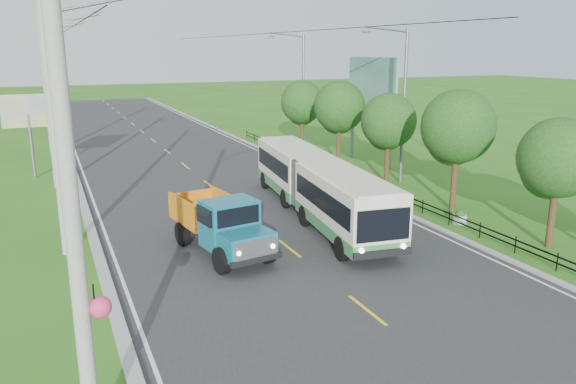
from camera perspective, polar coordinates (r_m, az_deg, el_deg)
ground at (r=17.93m, az=8.02°, el=-11.83°), size 240.00×240.00×0.00m
road at (r=35.59m, az=-8.90°, el=1.44°), size 14.00×120.00×0.02m
curb_left at (r=34.55m, az=-20.52°, el=0.41°), size 0.40×120.00×0.15m
curb_right at (r=37.94m, az=1.59°, el=2.48°), size 0.30×120.00×0.10m
edge_line_left at (r=34.59m, az=-19.61°, el=0.41°), size 0.12×120.00×0.00m
edge_line_right at (r=37.74m, az=0.90°, el=2.38°), size 0.12×120.00×0.00m
centre_dash at (r=17.92m, az=8.03°, el=-11.77°), size 0.12×2.20×0.00m
railing_right at (r=33.10m, az=7.33°, el=1.04°), size 0.04×40.00×0.60m
pole_nearest at (r=11.03m, az=-20.80°, el=-2.04°), size 3.51×0.44×10.00m
pole_near at (r=22.80m, az=-22.60°, el=6.28°), size 3.51×0.32×10.00m
pole_mid at (r=34.74m, az=-23.12°, el=8.66°), size 3.51×0.32×10.00m
pole_far at (r=46.71m, az=-23.37°, el=9.82°), size 3.51×0.32×10.00m
tree_second at (r=24.65m, az=25.61°, el=2.78°), size 3.18×3.26×5.30m
tree_third at (r=28.79m, az=16.76°, el=6.02°), size 3.60×3.62×6.00m
tree_fourth at (r=33.61m, az=10.13°, el=6.83°), size 3.24×3.31×5.40m
tree_fifth at (r=38.68m, az=5.22°, el=8.36°), size 3.48×3.52×5.80m
tree_back at (r=44.04m, az=1.44°, el=8.88°), size 3.30×3.36×5.50m
streetlight_mid at (r=33.79m, az=11.49°, el=9.06°), size 3.02×0.20×9.07m
streetlight_far at (r=45.95m, az=1.37°, el=10.68°), size 3.02×0.20×9.07m
planter_near at (r=27.17m, az=17.04°, el=-2.49°), size 0.64×0.64×0.67m
planter_mid at (r=33.41m, az=8.21°, el=1.11°), size 0.64×0.64×0.67m
planter_far at (r=40.28m, az=2.26°, el=3.51°), size 0.64×0.64×0.67m
billboard_left at (r=37.85m, az=-24.89°, el=6.99°), size 3.00×0.20×5.20m
billboard_right at (r=39.66m, az=8.52°, el=10.57°), size 0.24×6.00×7.30m
bus at (r=26.80m, az=2.97°, el=0.97°), size 4.00×14.50×2.77m
dump_truck at (r=22.14m, az=-6.85°, el=-2.93°), size 2.97×5.82×2.34m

